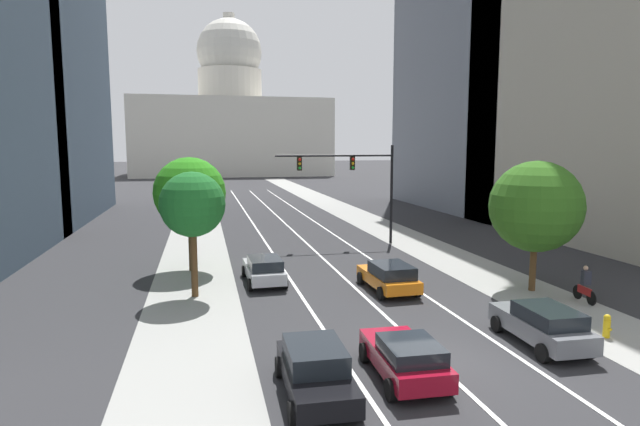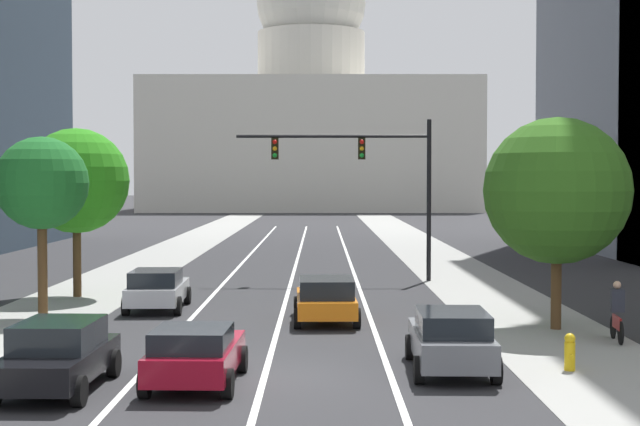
{
  "view_description": "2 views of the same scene",
  "coord_description": "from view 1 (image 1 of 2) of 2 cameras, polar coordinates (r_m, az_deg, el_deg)",
  "views": [
    {
      "loc": [
        -7.41,
        -15.65,
        7.16
      ],
      "look_at": [
        -0.44,
        15.44,
        3.1
      ],
      "focal_mm": 29.5,
      "sensor_mm": 36.0,
      "label": 1
    },
    {
      "loc": [
        1.29,
        -22.4,
        4.6
      ],
      "look_at": [
        1.23,
        25.66,
        2.88
      ],
      "focal_mm": 54.33,
      "sensor_mm": 36.0,
      "label": 2
    }
  ],
  "objects": [
    {
      "name": "street_tree_near_left",
      "position": [
        30.78,
        -13.95,
        2.1
      ],
      "size": [
        4.07,
        4.07,
        6.55
      ],
      "color": "#51381E",
      "rests_on": "ground"
    },
    {
      "name": "lane_stripe_center",
      "position": [
        41.93,
        -2.27,
        -2.55
      ],
      "size": [
        0.16,
        90.0,
        0.01
      ],
      "primitive_type": "cube",
      "color": "white",
      "rests_on": "ground"
    },
    {
      "name": "lane_stripe_right",
      "position": [
        42.55,
        1.62,
        -2.41
      ],
      "size": [
        0.16,
        90.0,
        0.01
      ],
      "primitive_type": "cube",
      "color": "white",
      "rests_on": "ground"
    },
    {
      "name": "fire_hydrant",
      "position": [
        22.85,
        28.67,
        -10.68
      ],
      "size": [
        0.26,
        0.35,
        0.91
      ],
      "color": "yellow",
      "rests_on": "ground"
    },
    {
      "name": "car_crimson",
      "position": [
        16.95,
        9.23,
        -15.13
      ],
      "size": [
        2.06,
        4.1,
        1.37
      ],
      "rotation": [
        0.0,
        0.0,
        1.54
      ],
      "color": "maroon",
      "rests_on": "ground"
    },
    {
      "name": "car_orange",
      "position": [
        26.39,
        7.5,
        -6.81
      ],
      "size": [
        2.14,
        4.42,
        1.45
      ],
      "rotation": [
        0.0,
        0.0,
        1.6
      ],
      "color": "orange",
      "rests_on": "ground"
    },
    {
      "name": "office_tower_far_right",
      "position": [
        67.84,
        21.2,
        20.18
      ],
      "size": [
        21.81,
        26.83,
        45.65
      ],
      "color": "gray",
      "rests_on": "ground"
    },
    {
      "name": "cyclist",
      "position": [
        27.24,
        26.83,
        -6.92
      ],
      "size": [
        0.39,
        1.7,
        1.72
      ],
      "rotation": [
        0.0,
        0.0,
        1.47
      ],
      "color": "black",
      "rests_on": "ground"
    },
    {
      "name": "lane_stripe_left",
      "position": [
        41.51,
        -6.25,
        -2.69
      ],
      "size": [
        0.16,
        90.0,
        0.01
      ],
      "primitive_type": "cube",
      "color": "white",
      "rests_on": "ground"
    },
    {
      "name": "capitol_building",
      "position": [
        136.17,
        -9.64,
        9.58
      ],
      "size": [
        46.93,
        28.15,
        39.59
      ],
      "color": "beige",
      "rests_on": "ground"
    },
    {
      "name": "street_tree_far_right",
      "position": [
        27.77,
        22.38,
        0.65
      ],
      "size": [
        4.47,
        4.47,
        6.47
      ],
      "color": "#51381E",
      "rests_on": "ground"
    },
    {
      "name": "car_gray",
      "position": [
        20.91,
        22.98,
        -11.05
      ],
      "size": [
        2.03,
        4.34,
        1.5
      ],
      "rotation": [
        0.0,
        0.0,
        1.55
      ],
      "color": "slate",
      "rests_on": "ground"
    },
    {
      "name": "traffic_signal_mast",
      "position": [
        38.12,
        4.01,
        4.13
      ],
      "size": [
        8.71,
        0.39,
        7.24
      ],
      "color": "black",
      "rests_on": "ground"
    },
    {
      "name": "street_tree_mid_left",
      "position": [
        25.32,
        -13.68,
        0.85
      ],
      "size": [
        3.08,
        3.08,
        5.99
      ],
      "color": "#51381E",
      "rests_on": "ground"
    },
    {
      "name": "sidewalk_left",
      "position": [
        51.15,
        -13.17,
        -0.96
      ],
      "size": [
        4.28,
        130.0,
        0.01
      ],
      "primitive_type": "cube",
      "color": "gray",
      "rests_on": "ground"
    },
    {
      "name": "ground_plane",
      "position": [
        56.59,
        -5.0,
        -0.03
      ],
      "size": [
        400.0,
        400.0,
        0.0
      ],
      "primitive_type": "plane",
      "color": "#2B2B2D"
    },
    {
      "name": "sidewalk_right",
      "position": [
        53.42,
        4.26,
        -0.45
      ],
      "size": [
        4.28,
        130.0,
        0.01
      ],
      "primitive_type": "cube",
      "color": "gray",
      "rests_on": "ground"
    },
    {
      "name": "car_black",
      "position": [
        15.74,
        -0.52,
        -16.61
      ],
      "size": [
        2.06,
        4.37,
        1.51
      ],
      "rotation": [
        0.0,
        0.0,
        1.55
      ],
      "color": "black",
      "rests_on": "ground"
    },
    {
      "name": "car_silver",
      "position": [
        27.79,
        -6.09,
        -6.08
      ],
      "size": [
        2.06,
        4.38,
        1.44
      ],
      "rotation": [
        0.0,
        0.0,
        1.6
      ],
      "color": "#B2B5BA",
      "rests_on": "ground"
    }
  ]
}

